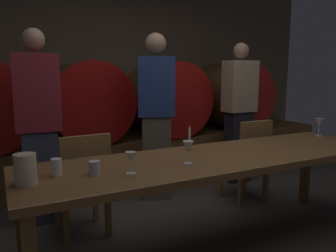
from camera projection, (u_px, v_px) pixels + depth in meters
ground_plane at (222, 247)px, 2.65m from camera, size 8.55×8.55×0.00m
back_wall at (113, 64)px, 4.73m from camera, size 6.58×0.24×2.97m
barrel_shelf at (128, 156)px, 4.44m from camera, size 5.92×0.90×0.53m
wine_barrel_center_left at (86, 101)px, 4.08m from camera, size 0.97×0.94×0.97m
wine_barrel_center_right at (164, 98)px, 4.57m from camera, size 0.97×0.94×0.97m
wine_barrel_far_right at (229, 96)px, 5.06m from camera, size 0.97×0.94×0.97m
dining_table at (218, 164)px, 2.53m from camera, size 2.90×0.80×0.74m
chair_left at (83, 180)px, 2.74m from camera, size 0.42×0.42×0.88m
chair_right at (248, 157)px, 3.51m from camera, size 0.41×0.41×0.88m
guest_left at (39, 126)px, 2.96m from camera, size 0.39×0.26×1.74m
guest_center at (156, 115)px, 3.55m from camera, size 0.44×0.36×1.76m
guest_right at (239, 112)px, 4.13m from camera, size 0.39×0.25×1.71m
candle_center at (189, 143)px, 2.68m from camera, size 0.05×0.05×0.20m
pitcher at (25, 169)px, 1.85m from camera, size 0.12×0.12×0.18m
wine_glass_left at (131, 158)px, 2.05m from camera, size 0.07×0.07×0.14m
wine_glass_center at (188, 148)px, 2.28m from camera, size 0.08×0.08×0.16m
wine_glass_right at (319, 123)px, 3.28m from camera, size 0.08×0.08×0.17m
cup_left at (56, 167)px, 2.02m from camera, size 0.06×0.06×0.11m
cup_center at (94, 168)px, 2.05m from camera, size 0.07×0.07×0.08m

